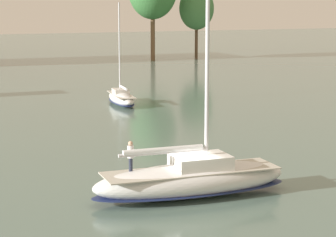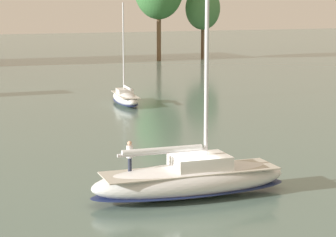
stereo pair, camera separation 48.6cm
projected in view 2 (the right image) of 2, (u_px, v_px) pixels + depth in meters
ground_plane at (190, 197)px, 35.24m from camera, size 400.00×400.00×0.00m
tree_shore_left at (203, 9)px, 122.91m from camera, size 6.55×6.55×13.47m
sailboat_main at (191, 178)px, 35.08m from camera, size 11.20×3.88×15.11m
sailboat_moored_near_marina at (125, 97)px, 67.77m from camera, size 3.17×7.80×10.42m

